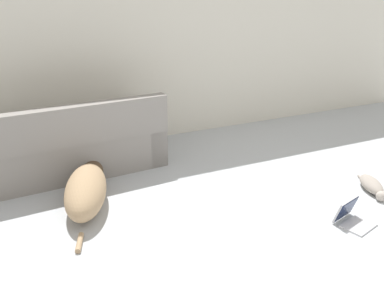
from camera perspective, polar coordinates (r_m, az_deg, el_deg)
wall_back at (r=5.56m, az=-2.63°, el=14.88°), size 7.89×0.06×2.76m
couch at (r=4.84m, az=-15.67°, el=-0.48°), size 2.00×0.98×0.83m
dog at (r=4.11m, az=-13.89°, el=-5.83°), size 0.64×1.37×0.35m
cat at (r=4.66m, az=22.90°, el=-5.13°), size 0.31×0.56×0.12m
laptop_open at (r=4.01m, az=20.45°, el=-8.95°), size 0.35×0.35×0.22m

